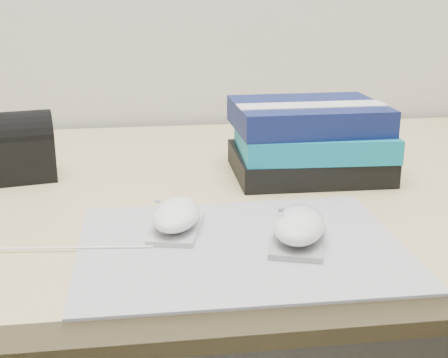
{
  "coord_description": "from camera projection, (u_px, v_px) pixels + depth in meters",
  "views": [
    {
      "loc": [
        -0.21,
        0.66,
        1.02
      ],
      "look_at": [
        -0.09,
        1.46,
        0.77
      ],
      "focal_mm": 50.0,
      "sensor_mm": 36.0,
      "label": 1
    }
  ],
  "objects": [
    {
      "name": "mousepad",
      "position": [
        240.0,
        246.0,
        0.73
      ],
      "size": [
        0.38,
        0.29,
        0.0
      ],
      "primitive_type": "cube",
      "rotation": [
        0.0,
        0.0,
        -0.01
      ],
      "color": "gray",
      "rests_on": "desk"
    },
    {
      "name": "desk",
      "position": [
        262.0,
        293.0,
        1.11
      ],
      "size": [
        1.6,
        0.8,
        0.73
      ],
      "color": "tan",
      "rests_on": "ground"
    },
    {
      "name": "pouch",
      "position": [
        14.0,
        147.0,
        0.96
      ],
      "size": [
        0.13,
        0.1,
        0.11
      ],
      "color": "black",
      "rests_on": "desk"
    },
    {
      "name": "usb_cable",
      "position": [
        59.0,
        248.0,
        0.71
      ],
      "size": [
        0.21,
        0.03,
        0.0
      ],
      "primitive_type": "cylinder",
      "rotation": [
        0.0,
        1.57,
        -0.11
      ],
      "color": "white",
      "rests_on": "mousepad"
    },
    {
      "name": "mouse_front",
      "position": [
        299.0,
        227.0,
        0.72
      ],
      "size": [
        0.09,
        0.12,
        0.05
      ],
      "color": "#959598",
      "rests_on": "mousepad"
    },
    {
      "name": "mouse_rear",
      "position": [
        176.0,
        217.0,
        0.76
      ],
      "size": [
        0.08,
        0.11,
        0.04
      ],
      "color": "#B0B0B3",
      "rests_on": "mousepad"
    },
    {
      "name": "book_stack",
      "position": [
        309.0,
        140.0,
        0.99
      ],
      "size": [
        0.24,
        0.2,
        0.12
      ],
      "color": "black",
      "rests_on": "desk"
    }
  ]
}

